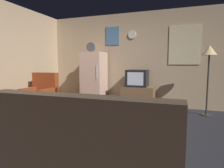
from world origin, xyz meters
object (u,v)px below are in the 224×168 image
fridge (94,79)px  tv_stand (138,97)px  standing_lamp (209,56)px  coffee_table (83,112)px  wine_glass (79,99)px  mug_ceramic_white (87,99)px  mug_ceramic_tan (85,100)px  couch (88,154)px  crt_tv (137,78)px  book_stack (160,109)px  armchair (41,99)px

fridge → tv_stand: 1.35m
tv_stand → standing_lamp: bearing=-6.4°
tv_stand → standing_lamp: (1.62, -0.18, 1.07)m
tv_stand → coffee_table: size_ratio=1.17×
fridge → wine_glass: size_ratio=11.80×
standing_lamp → coffee_table: (-2.39, -1.45, -1.15)m
standing_lamp → mug_ceramic_white: size_ratio=17.67×
coffee_table → wine_glass: (-0.05, -0.07, 0.29)m
tv_stand → standing_lamp: standing_lamp is taller
wine_glass → tv_stand: bearing=64.3°
standing_lamp → mug_ceramic_tan: 2.89m
mug_ceramic_white → couch: bearing=-62.3°
fridge → coffee_table: size_ratio=2.46×
crt_tv → mug_ceramic_tan: bearing=-112.7°
wine_glass → mug_ceramic_white: size_ratio=1.67×
tv_stand → mug_ceramic_white: (-0.74, -1.53, 0.18)m
coffee_table → book_stack: (1.36, 1.50, -0.16)m
coffee_table → armchair: (-1.39, 0.40, 0.12)m
standing_lamp → coffee_table: size_ratio=2.21×
mug_ceramic_white → fridge: bearing=109.5°
crt_tv → armchair: crt_tv is taller
couch → mug_ceramic_white: bearing=117.7°
fridge → crt_tv: bearing=1.8°
mug_ceramic_tan → armchair: bearing=164.0°
wine_glass → couch: 1.95m
standing_lamp → armchair: size_ratio=1.66×
standing_lamp → wine_glass: (-2.44, -1.52, -0.86)m
mug_ceramic_tan → book_stack: bearing=49.0°
wine_glass → crt_tv: bearing=65.1°
standing_lamp → couch: (-1.41, -3.16, -1.05)m
tv_stand → mug_ceramic_white: size_ratio=9.33×
mug_ceramic_white → crt_tv: bearing=65.1°
crt_tv → mug_ceramic_tan: crt_tv is taller
coffee_table → armchair: size_ratio=0.75×
mug_ceramic_white → armchair: 1.45m
crt_tv → mug_ceramic_tan: (-0.68, -1.63, -0.33)m
coffee_table → book_stack: bearing=47.7°
mug_ceramic_white → mug_ceramic_tan: same height
wine_glass → armchair: (-1.33, 0.48, -0.16)m
wine_glass → armchair: bearing=160.3°
crt_tv → book_stack: crt_tv is taller
couch → coffee_table: bearing=119.7°
armchair → book_stack: (2.75, 1.09, -0.29)m
wine_glass → mug_ceramic_tan: 0.13m
tv_stand → armchair: (-2.15, -1.22, 0.05)m
crt_tv → coffee_table: 1.88m
mug_ceramic_tan → armchair: size_ratio=0.09×
standing_lamp → wine_glass: 3.00m
coffee_table → mug_ceramic_white: bearing=75.1°
couch → armchair: bearing=138.1°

